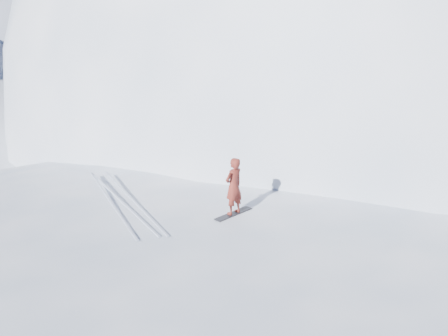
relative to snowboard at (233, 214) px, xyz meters
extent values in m
ellipsoid|color=white|center=(-0.13, -0.27, -2.41)|extent=(36.00, 28.00, 4.80)
ellipsoid|color=white|center=(20.87, 22.73, -2.41)|extent=(60.00, 56.00, 56.00)
ellipsoid|color=white|center=(8.87, 16.73, -2.41)|extent=(28.00, 24.00, 18.00)
ellipsoid|color=white|center=(-3.13, 2.73, -2.41)|extent=(7.00, 6.30, 1.00)
ellipsoid|color=white|center=(5.87, 0.73, -2.41)|extent=(4.00, 3.60, 0.60)
cube|color=black|center=(0.00, 0.00, 0.00)|extent=(1.31, 0.89, 0.02)
imported|color=maroon|center=(0.00, 0.00, 0.86)|extent=(0.74, 0.65, 1.69)
cube|color=silver|center=(-3.39, 2.00, 0.01)|extent=(1.03, 5.93, 0.04)
cube|color=silver|center=(-3.08, 2.00, 0.01)|extent=(1.58, 5.82, 0.04)
cube|color=silver|center=(-2.72, 2.00, 0.01)|extent=(1.31, 5.88, 0.04)
camera|label=1|loc=(-3.99, -12.79, 5.86)|focal=40.00mm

